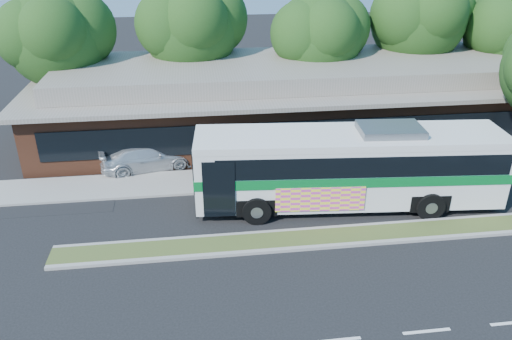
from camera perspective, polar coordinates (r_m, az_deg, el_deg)
The scene contains 10 objects.
ground at distance 21.30m, azimuth 13.33°, elevation -8.18°, with size 120.00×120.00×0.00m, color black.
median_strip at distance 21.72m, azimuth 12.82°, elevation -7.14°, with size 26.00×1.10×0.15m, color #415021.
sidewalk at distance 26.50m, azimuth 8.76°, elevation -0.41°, with size 44.00×2.60×0.12m, color gray.
plaza_building at distance 31.64m, azimuth 5.84°, elevation 8.25°, with size 33.20×11.20×4.45m.
tree_bg_a at distance 32.89m, azimuth -21.22°, elevation 14.09°, with size 6.47×5.80×8.63m.
tree_bg_b at distance 32.96m, azimuth -6.77°, elevation 16.11°, with size 6.69×6.00×9.00m.
tree_bg_c at distance 33.15m, azimuth 7.73°, elevation 15.15°, with size 6.24×5.60×8.26m.
tree_bg_d at distance 36.37m, azimuth 18.65°, elevation 16.36°, with size 6.91×6.20×9.37m.
transit_bus at distance 22.88m, azimuth 10.72°, elevation 0.85°, with size 14.01×4.08×3.88m.
sedan at distance 27.24m, azimuth -12.31°, elevation 1.56°, with size 2.01×4.93×1.43m, color silver.
Camera 1 is at (-7.02, -16.33, 11.72)m, focal length 35.00 mm.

